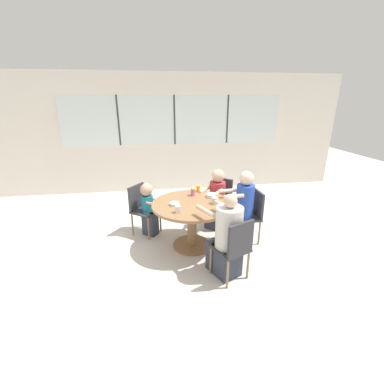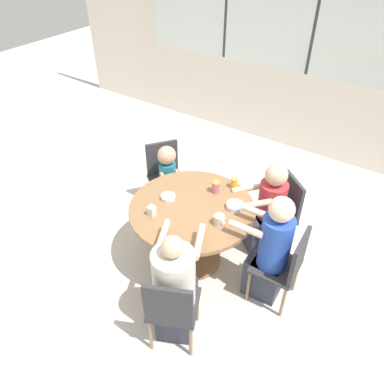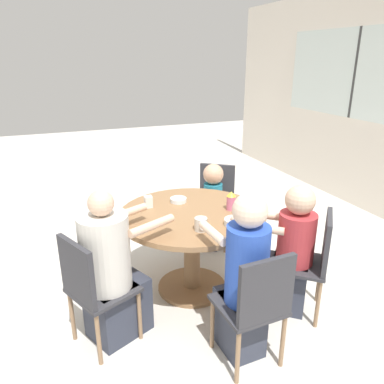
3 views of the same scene
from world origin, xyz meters
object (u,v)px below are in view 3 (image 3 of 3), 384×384
chair_for_woman_green_shirt (91,285)px  coffee_mug (201,224)px  person_man_blue_shirt (243,282)px  person_man_teal_shirt (290,254)px  chair_for_man_blue_shirt (257,302)px  chair_for_man_teal_shirt (312,256)px  bowl_white_shallow (178,200)px  juice_glass (256,206)px  bowl_cereal (235,222)px  person_toddler (212,206)px  milk_carton_small (148,202)px  person_woman_green_shirt (112,274)px  sippy_cup (231,201)px  chair_for_toddler (215,197)px

chair_for_woman_green_shirt → coffee_mug: (-0.07, 0.83, 0.27)m
person_man_blue_shirt → person_man_teal_shirt: person_man_blue_shirt is taller
person_man_blue_shirt → chair_for_man_blue_shirt: bearing=-90.0°
chair_for_man_teal_shirt → person_man_blue_shirt: person_man_blue_shirt is taller
person_man_blue_shirt → bowl_white_shallow: size_ratio=8.26×
juice_glass → bowl_cereal: bearing=-59.1°
person_man_blue_shirt → person_man_teal_shirt: size_ratio=1.11×
chair_for_man_blue_shirt → coffee_mug: (-0.64, -0.11, 0.27)m
person_man_blue_shirt → person_toddler: size_ratio=1.29×
chair_for_woman_green_shirt → juice_glass: size_ratio=7.89×
chair_for_man_teal_shirt → bowl_white_shallow: bearing=81.0°
coffee_mug → bowl_white_shallow: size_ratio=0.71×
person_man_teal_shirt → milk_carton_small: 1.24m
person_man_blue_shirt → bowl_cereal: 0.54m
person_toddler → coffee_mug: (1.00, -0.55, 0.32)m
chair_for_man_blue_shirt → bowl_cereal: (-0.63, 0.17, 0.25)m
chair_for_man_teal_shirt → person_woman_green_shirt: 1.51m
chair_for_man_blue_shirt → bowl_cereal: size_ratio=5.05×
milk_carton_small → chair_for_man_blue_shirt: bearing=16.1°
milk_carton_small → bowl_cereal: size_ratio=0.59×
chair_for_woman_green_shirt → person_man_teal_shirt: size_ratio=0.80×
chair_for_woman_green_shirt → sippy_cup: bearing=81.2°
person_man_blue_shirt → person_toddler: 1.55m
person_man_teal_shirt → coffee_mug: person_man_teal_shirt is taller
person_man_blue_shirt → person_toddler: bearing=70.2°
person_man_teal_shirt → coffee_mug: (-0.19, -0.68, 0.29)m
person_man_blue_shirt → juice_glass: (-0.64, 0.45, 0.23)m
chair_for_man_teal_shirt → sippy_cup: size_ratio=5.26×
chair_for_toddler → sippy_cup: (0.85, -0.26, 0.31)m
milk_carton_small → bowl_white_shallow: bearing=94.7°
person_woman_green_shirt → person_man_blue_shirt: size_ratio=0.96×
chair_for_toddler → person_man_blue_shirt: 1.69m
person_man_teal_shirt → sippy_cup: 0.64m
chair_for_woman_green_shirt → person_toddler: (-1.07, 1.38, -0.04)m
juice_glass → milk_carton_small: 0.90m
coffee_mug → juice_glass: bearing=105.7°
chair_for_woman_green_shirt → milk_carton_small: bearing=113.4°
person_man_teal_shirt → juice_glass: (-0.35, -0.12, 0.29)m
chair_for_woman_green_shirt → chair_for_toddler: size_ratio=1.00×
chair_for_toddler → milk_carton_small: chair_for_toddler is taller
bowl_cereal → coffee_mug: bearing=-92.0°
chair_for_toddler → person_man_teal_shirt: 1.32m
chair_for_man_blue_shirt → coffee_mug: chair_for_man_blue_shirt is taller
chair_for_man_blue_shirt → person_woman_green_shirt: person_woman_green_shirt is taller
person_toddler → bowl_cereal: person_toddler is taller
chair_for_toddler → coffee_mug: size_ratio=8.38×
chair_for_woman_green_shirt → person_man_blue_shirt: 1.02m
person_man_blue_shirt → juice_glass: 0.82m
person_toddler → juice_glass: size_ratio=8.47×
chair_for_toddler → milk_carton_small: bearing=68.0°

